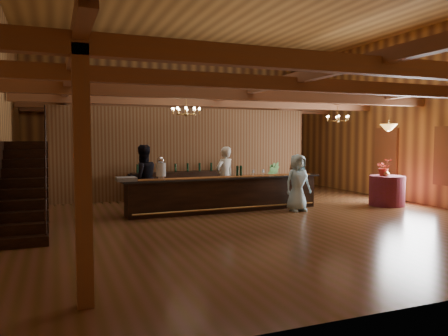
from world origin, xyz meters
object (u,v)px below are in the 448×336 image
object	(u,v)px
raffle_drum	(296,169)
pendant_lamp	(389,127)
guest	(298,183)
floor_plant	(270,180)
backbar_shelf	(182,186)
bartender	(225,177)
chandelier_right	(338,118)
round_table	(387,191)
chandelier_left	(186,111)
beverage_dispenser	(161,169)
tasting_bar	(225,194)
staff_second	(143,179)

from	to	relation	value
raffle_drum	pendant_lamp	xyz separation A→B (m)	(2.73, -0.85, 1.25)
guest	floor_plant	bearing A→B (deg)	76.75
backbar_shelf	bartender	xyz separation A→B (m)	(0.78, -1.98, 0.44)
raffle_drum	chandelier_right	world-z (taller)	chandelier_right
chandelier_right	guest	distance (m)	3.90
backbar_shelf	round_table	distance (m)	6.57
backbar_shelf	chandelier_left	bearing A→B (deg)	-104.70
beverage_dispenser	backbar_shelf	size ratio (longest dim) A/B	0.18
bartender	raffle_drum	bearing A→B (deg)	137.87
round_table	tasting_bar	bearing A→B (deg)	170.64
chandelier_right	pendant_lamp	bearing A→B (deg)	-80.37
tasting_bar	round_table	xyz separation A→B (m)	(5.03, -0.83, -0.04)
chandelier_left	chandelier_right	xyz separation A→B (m)	(5.74, 1.06, -0.06)
tasting_bar	staff_second	size ratio (longest dim) A/B	3.11
tasting_bar	raffle_drum	bearing A→B (deg)	-1.13
staff_second	floor_plant	distance (m)	4.88
raffle_drum	pendant_lamp	size ratio (longest dim) A/B	0.38
chandelier_left	backbar_shelf	bearing A→B (deg)	77.31
chandelier_left	bartender	xyz separation A→B (m)	(1.35, 0.54, -1.91)
chandelier_left	staff_second	size ratio (longest dim) A/B	0.42
tasting_bar	pendant_lamp	size ratio (longest dim) A/B	6.53
beverage_dispenser	floor_plant	size ratio (longest dim) A/B	0.48
tasting_bar	bartender	xyz separation A→B (m)	(0.28, 0.74, 0.41)
backbar_shelf	floor_plant	size ratio (longest dim) A/B	2.70
tasting_bar	floor_plant	world-z (taller)	floor_plant
backbar_shelf	pendant_lamp	xyz separation A→B (m)	(5.53, -3.55, 1.93)
raffle_drum	floor_plant	bearing A→B (deg)	85.37
raffle_drum	guest	world-z (taller)	guest
backbar_shelf	guest	bearing A→B (deg)	-56.76
chandelier_right	staff_second	distance (m)	7.15
round_table	chandelier_left	world-z (taller)	chandelier_left
tasting_bar	staff_second	xyz separation A→B (m)	(-2.22, 0.63, 0.45)
round_table	floor_plant	world-z (taller)	floor_plant
chandelier_right	bartender	xyz separation A→B (m)	(-4.39, -0.52, -1.85)
pendant_lamp	staff_second	world-z (taller)	pendant_lamp
floor_plant	tasting_bar	bearing A→B (deg)	-140.91
beverage_dispenser	guest	size ratio (longest dim) A/B	0.37
round_table	chandelier_right	bearing A→B (deg)	99.63
bartender	guest	bearing A→B (deg)	116.03
chandelier_right	tasting_bar	bearing A→B (deg)	-164.93
beverage_dispenser	backbar_shelf	distance (m)	3.14
pendant_lamp	staff_second	distance (m)	7.53
tasting_bar	chandelier_left	size ratio (longest dim) A/B	7.34
raffle_drum	chandelier_left	distance (m)	3.76
pendant_lamp	bartender	bearing A→B (deg)	161.72
tasting_bar	beverage_dispenser	world-z (taller)	beverage_dispenser
guest	floor_plant	distance (m)	2.77
raffle_drum	bartender	xyz separation A→B (m)	(-2.02, 0.72, -0.24)
bartender	staff_second	bearing A→B (deg)	-19.86
raffle_drum	guest	distance (m)	0.89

